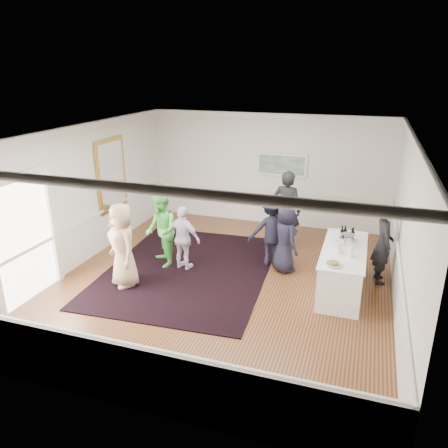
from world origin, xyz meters
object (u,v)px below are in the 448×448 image
(serving_table, at_px, (342,269))
(guest_dark_b, at_px, (287,210))
(guest_lilac, at_px, (184,238))
(guest_dark_a, at_px, (272,230))
(nut_bowl, at_px, (334,264))
(guest_tan, at_px, (123,245))
(bartender, at_px, (383,244))
(ice_bucket, at_px, (347,240))
(guest_navy, at_px, (285,238))
(guest_green, at_px, (161,230))

(serving_table, distance_m, guest_dark_b, 2.54)
(guest_lilac, relative_size, guest_dark_a, 0.89)
(serving_table, distance_m, guest_lilac, 3.52)
(serving_table, bearing_deg, nut_bowl, -98.70)
(guest_dark_a, distance_m, nut_bowl, 2.27)
(guest_lilac, height_order, nut_bowl, guest_lilac)
(guest_tan, bearing_deg, serving_table, 52.75)
(bartender, bearing_deg, guest_lilac, 88.31)
(guest_tan, distance_m, ice_bucket, 4.64)
(bartender, xyz_separation_m, nut_bowl, (-0.89, -1.56, 0.10))
(guest_tan, relative_size, guest_dark_b, 0.91)
(guest_tan, xyz_separation_m, nut_bowl, (4.25, 0.33, 0.06))
(bartender, relative_size, ice_bucket, 6.64)
(guest_dark_a, height_order, nut_bowl, guest_dark_a)
(guest_navy, xyz_separation_m, ice_bucket, (1.34, -0.33, 0.25))
(nut_bowl, bearing_deg, serving_table, 81.30)
(ice_bucket, bearing_deg, guest_lilac, -174.97)
(serving_table, height_order, guest_lilac, guest_lilac)
(guest_tan, bearing_deg, guest_dark_a, 73.51)
(bartender, distance_m, guest_dark_a, 2.43)
(guest_tan, xyz_separation_m, guest_navy, (3.07, 1.76, -0.12))
(guest_navy, height_order, ice_bucket, guest_navy)
(guest_navy, bearing_deg, guest_lilac, 65.88)
(guest_green, distance_m, guest_dark_b, 3.23)
(guest_green, bearing_deg, ice_bucket, 55.12)
(serving_table, height_order, guest_dark_b, guest_dark_b)
(serving_table, distance_m, guest_navy, 1.46)
(guest_tan, relative_size, guest_lilac, 1.21)
(guest_dark_a, height_order, guest_navy, guest_dark_a)
(serving_table, relative_size, guest_dark_b, 1.14)
(guest_green, relative_size, nut_bowl, 6.00)
(serving_table, bearing_deg, guest_navy, 157.79)
(bartender, distance_m, guest_navy, 2.07)
(guest_tan, distance_m, guest_lilac, 1.43)
(guest_green, xyz_separation_m, ice_bucket, (4.10, 0.28, 0.17))
(bartender, bearing_deg, guest_dark_b, 49.19)
(guest_tan, height_order, ice_bucket, guest_tan)
(guest_lilac, relative_size, guest_navy, 0.95)
(serving_table, height_order, ice_bucket, ice_bucket)
(guest_dark_a, distance_m, guest_navy, 0.43)
(ice_bucket, bearing_deg, guest_dark_a, 161.72)
(guest_tan, bearing_deg, ice_bucket, 55.17)
(ice_bucket, distance_m, nut_bowl, 1.12)
(guest_green, bearing_deg, bartender, 59.87)
(guest_dark_b, bearing_deg, guest_dark_a, 93.09)
(serving_table, bearing_deg, bartender, 41.46)
(guest_lilac, xyz_separation_m, guest_navy, (2.19, 0.64, 0.04))
(ice_bucket, bearing_deg, guest_navy, 166.37)
(serving_table, xyz_separation_m, bartender, (0.75, 0.67, 0.40))
(serving_table, xyz_separation_m, guest_lilac, (-3.51, -0.10, 0.28))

